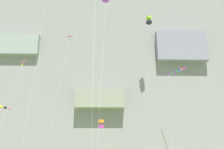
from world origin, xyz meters
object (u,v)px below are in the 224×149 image
object	(u,v)px
kite_box_upper_left	(101,124)
kite_banner_upper_right	(176,74)
kite_windsock_upper_mid	(1,107)
kite_delta_high_center	(68,44)
kite_box_high_left	(149,20)
kite_delta_far_right	(19,67)

from	to	relation	value
kite_box_upper_left	kite_banner_upper_right	size ratio (longest dim) A/B	0.47
kite_windsock_upper_mid	kite_banner_upper_right	distance (m)	34.70
kite_delta_high_center	kite_box_high_left	bearing A→B (deg)	24.57
kite_box_upper_left	kite_delta_far_right	size ratio (longest dim) A/B	0.49
kite_delta_high_center	kite_delta_far_right	xyz separation A→B (m)	(-9.11, 2.12, -3.76)
kite_box_upper_left	kite_box_high_left	distance (m)	25.74
kite_box_high_left	kite_windsock_upper_mid	bearing A→B (deg)	-170.22
kite_box_upper_left	kite_windsock_upper_mid	bearing A→B (deg)	-160.55
kite_windsock_upper_mid	kite_delta_high_center	distance (m)	16.42
kite_delta_high_center	kite_delta_far_right	world-z (taller)	kite_delta_high_center
kite_box_high_left	kite_banner_upper_right	size ratio (longest dim) A/B	1.70
kite_windsock_upper_mid	kite_delta_far_right	distance (m)	7.87
kite_box_upper_left	kite_delta_far_right	distance (m)	19.36
kite_windsock_upper_mid	kite_box_upper_left	bearing A→B (deg)	19.45
kite_box_upper_left	kite_delta_high_center	size ratio (longest dim) A/B	0.39
kite_banner_upper_right	kite_delta_far_right	bearing A→B (deg)	-171.36
kite_box_upper_left	kite_banner_upper_right	world-z (taller)	kite_banner_upper_right
kite_windsock_upper_mid	kite_delta_far_right	size ratio (longest dim) A/B	0.57
kite_windsock_upper_mid	kite_banner_upper_right	bearing A→B (deg)	6.86
kite_banner_upper_right	kite_delta_high_center	bearing A→B (deg)	-162.64
kite_windsock_upper_mid	kite_delta_far_right	bearing A→B (deg)	-14.19
kite_box_upper_left	kite_delta_far_right	bearing A→B (deg)	-155.45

